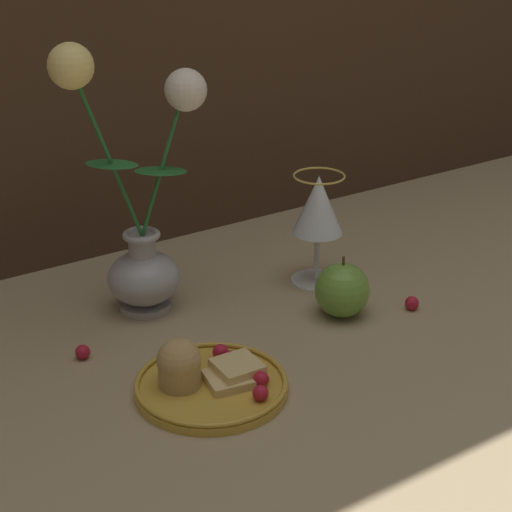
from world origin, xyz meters
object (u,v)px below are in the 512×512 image
Objects in this scene: wine_glass at (318,209)px; apple_beside_vase at (342,290)px; vase at (140,222)px; plate_with_pastries at (206,378)px.

wine_glass is 0.13m from apple_beside_vase.
vase reaches higher than wine_glass.
apple_beside_vase is (0.25, 0.06, 0.02)m from plate_with_pastries.
vase reaches higher than plate_with_pastries.
vase is 4.28× the size of apple_beside_vase.
apple_beside_vase is at bearing -37.22° from vase.
vase is 0.26m from wine_glass.
vase is 0.29m from apple_beside_vase.
vase is at bearing 142.78° from apple_beside_vase.
plate_with_pastries is 0.34m from wine_glass.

